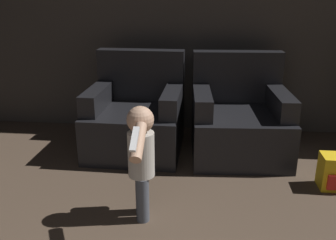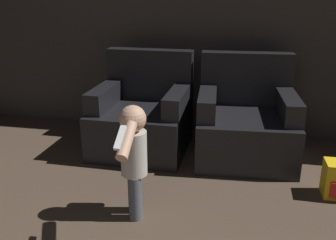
% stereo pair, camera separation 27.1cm
% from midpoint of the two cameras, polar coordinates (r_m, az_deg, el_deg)
% --- Properties ---
extents(wall_back, '(8.40, 0.05, 2.60)m').
position_cam_midpoint_polar(wall_back, '(4.15, 4.23, 16.05)').
color(wall_back, '#423D38').
rests_on(wall_back, ground_plane).
extents(armchair_left, '(0.91, 0.90, 0.95)m').
position_cam_midpoint_polar(armchair_left, '(3.74, -1.77, 0.45)').
color(armchair_left, black).
rests_on(armchair_left, ground_plane).
extents(armchair_right, '(0.94, 0.94, 0.95)m').
position_cam_midpoint_polar(armchair_right, '(3.66, 13.78, -0.55)').
color(armchair_right, black).
rests_on(armchair_right, ground_plane).
extents(person_toddler, '(0.18, 0.56, 0.82)m').
position_cam_midpoint_polar(person_toddler, '(2.54, -2.24, -5.17)').
color(person_toddler, '#474C56').
rests_on(person_toddler, ground_plane).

